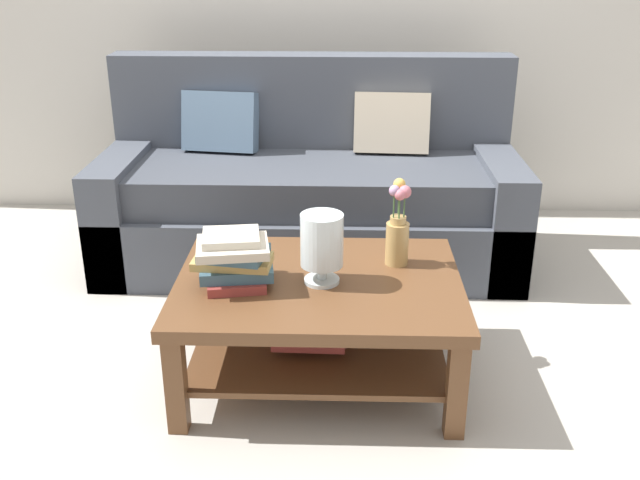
{
  "coord_description": "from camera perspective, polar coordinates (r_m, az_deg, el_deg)",
  "views": [
    {
      "loc": [
        0.06,
        -2.88,
        1.63
      ],
      "look_at": [
        -0.02,
        -0.24,
        0.53
      ],
      "focal_mm": 40.63,
      "sensor_mm": 36.0,
      "label": 1
    }
  ],
  "objects": [
    {
      "name": "ground_plane",
      "position": [
        3.31,
        0.52,
        -6.91
      ],
      "size": [
        10.0,
        10.0,
        0.0
      ],
      "primitive_type": "plane",
      "color": "#B7B2A8"
    },
    {
      "name": "couch",
      "position": [
        3.91,
        -0.8,
        3.7
      ],
      "size": [
        2.18,
        0.9,
        1.06
      ],
      "color": "#474C56",
      "rests_on": "ground"
    },
    {
      "name": "coffee_table",
      "position": [
        2.83,
        -0.15,
        -5.29
      ],
      "size": [
        1.09,
        0.84,
        0.43
      ],
      "color": "brown",
      "rests_on": "ground"
    },
    {
      "name": "book_stack_main",
      "position": [
        2.71,
        -6.78,
        -1.56
      ],
      "size": [
        0.31,
        0.27,
        0.2
      ],
      "color": "#993833",
      "rests_on": "coffee_table"
    },
    {
      "name": "glass_hurricane_vase",
      "position": [
        2.68,
        0.14,
        -0.23
      ],
      "size": [
        0.16,
        0.16,
        0.27
      ],
      "color": "silver",
      "rests_on": "coffee_table"
    },
    {
      "name": "flower_pitcher",
      "position": [
        2.86,
        6.13,
        0.81
      ],
      "size": [
        0.09,
        0.1,
        0.35
      ],
      "color": "tan",
      "rests_on": "coffee_table"
    }
  ]
}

